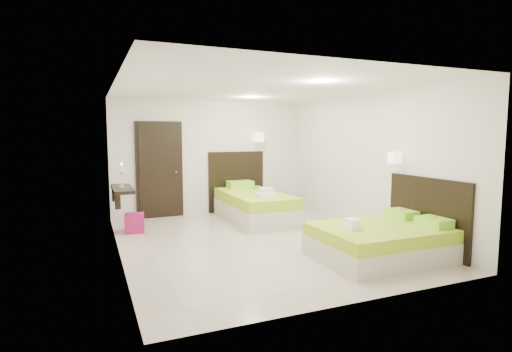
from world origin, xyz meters
name	(u,v)px	position (x,y,z in m)	size (l,w,h in m)	color
floor	(257,241)	(0.00, 0.00, 0.00)	(5.50, 5.50, 0.00)	#C0B29F
bed_single	(253,204)	(0.61, 1.69, 0.34)	(1.37, 2.28, 1.88)	beige
bed_double	(384,239)	(1.39, -1.57, 0.28)	(1.87, 1.59, 1.55)	beige
nightstand	(276,201)	(1.67, 2.72, 0.18)	(0.40, 0.36, 0.36)	black
ottoman	(135,223)	(-1.88, 1.48, 0.18)	(0.35, 0.35, 0.35)	#91134A
door	(160,170)	(-1.20, 2.70, 1.05)	(1.02, 0.15, 2.14)	black
console_shelf	(122,189)	(-2.08, 1.60, 0.82)	(0.35, 1.20, 0.78)	black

